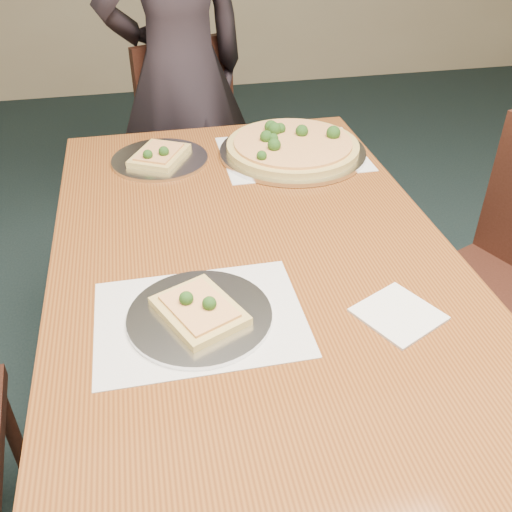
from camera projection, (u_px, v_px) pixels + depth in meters
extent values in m
cube|color=#623113|center=(256.00, 264.00, 1.29)|extent=(0.90, 1.50, 0.04)
cylinder|color=black|center=(106.00, 251.00, 1.99)|extent=(0.07, 0.07, 0.70)
cylinder|color=black|center=(320.00, 226.00, 2.12)|extent=(0.07, 0.07, 0.70)
cube|color=black|center=(212.00, 169.00, 2.29)|extent=(0.54, 0.54, 0.04)
cylinder|color=black|center=(197.00, 253.00, 2.22)|extent=(0.04, 0.04, 0.43)
cylinder|color=black|center=(158.00, 213.00, 2.46)|extent=(0.04, 0.04, 0.43)
cylinder|color=black|center=(273.00, 226.00, 2.38)|extent=(0.04, 0.04, 0.43)
cylinder|color=black|center=(229.00, 191.00, 2.62)|extent=(0.04, 0.04, 0.43)
cube|color=black|center=(186.00, 97.00, 2.28)|extent=(0.40, 0.18, 0.44)
cylinder|color=black|center=(16.00, 442.00, 1.50)|extent=(0.04, 0.04, 0.43)
cube|color=black|center=(492.00, 303.00, 1.60)|extent=(0.55, 0.55, 0.04)
cylinder|color=black|center=(389.00, 351.00, 1.78)|extent=(0.04, 0.04, 0.43)
cylinder|color=black|center=(465.00, 309.00, 1.94)|extent=(0.04, 0.04, 0.43)
cylinder|color=black|center=(484.00, 430.00, 1.54)|extent=(0.04, 0.04, 0.43)
imported|color=black|center=(180.00, 72.00, 2.12)|extent=(0.70, 0.59, 1.64)
cube|color=white|center=(292.00, 154.00, 1.70)|extent=(0.42, 0.32, 0.00)
cube|color=white|center=(200.00, 318.00, 1.10)|extent=(0.40, 0.30, 0.00)
cylinder|color=silver|center=(293.00, 151.00, 1.70)|extent=(0.43, 0.43, 0.01)
cylinder|color=tan|center=(293.00, 147.00, 1.69)|extent=(0.39, 0.39, 0.02)
cylinder|color=#FFE185|center=(293.00, 142.00, 1.68)|extent=(0.35, 0.35, 0.01)
sphere|color=#1A3D12|center=(333.00, 133.00, 1.70)|extent=(0.04, 0.04, 0.04)
sphere|color=#1A3D12|center=(302.00, 131.00, 1.71)|extent=(0.04, 0.04, 0.04)
sphere|color=#1A3D12|center=(271.00, 127.00, 1.74)|extent=(0.04, 0.04, 0.04)
sphere|color=#1A3D12|center=(273.00, 138.00, 1.67)|extent=(0.03, 0.03, 0.03)
sphere|color=#1A3D12|center=(266.00, 137.00, 1.68)|extent=(0.04, 0.04, 0.04)
sphere|color=#1A3D12|center=(274.00, 129.00, 1.72)|extent=(0.04, 0.04, 0.04)
sphere|color=#1A3D12|center=(262.00, 156.00, 1.58)|extent=(0.03, 0.03, 0.03)
sphere|color=#1A3D12|center=(274.00, 145.00, 1.63)|extent=(0.04, 0.04, 0.04)
sphere|color=#1A3D12|center=(280.00, 128.00, 1.73)|extent=(0.03, 0.03, 0.03)
cylinder|color=silver|center=(200.00, 316.00, 1.10)|extent=(0.28, 0.28, 0.01)
cube|color=tan|center=(199.00, 311.00, 1.09)|extent=(0.19, 0.21, 0.02)
cube|color=#FFE185|center=(199.00, 306.00, 1.08)|extent=(0.15, 0.17, 0.01)
sphere|color=#1A3D12|center=(186.00, 298.00, 1.09)|extent=(0.03, 0.03, 0.03)
sphere|color=#1A3D12|center=(209.00, 303.00, 1.07)|extent=(0.03, 0.03, 0.03)
cylinder|color=silver|center=(160.00, 159.00, 1.66)|extent=(0.28, 0.28, 0.01)
cube|color=tan|center=(160.00, 155.00, 1.66)|extent=(0.20, 0.21, 0.02)
cube|color=#FFE185|center=(159.00, 152.00, 1.65)|extent=(0.15, 0.17, 0.01)
sphere|color=#1A3D12|center=(164.00, 151.00, 1.62)|extent=(0.03, 0.03, 0.03)
sphere|color=#1A3D12|center=(148.00, 155.00, 1.61)|extent=(0.03, 0.03, 0.03)
cube|color=white|center=(398.00, 314.00, 1.11)|extent=(0.19, 0.19, 0.01)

